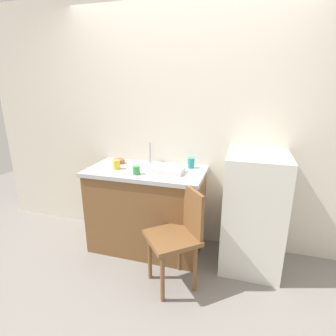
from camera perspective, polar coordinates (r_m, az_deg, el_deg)
ground_plane at (r=2.53m, az=-2.21°, el=-25.28°), size 8.00×8.00×0.00m
back_wall at (r=2.85m, az=4.02°, el=9.00°), size 4.80×0.10×2.60m
cabinet_base at (r=2.89m, az=-4.53°, el=-9.11°), size 1.15×0.60×0.85m
countertop at (r=2.72m, az=-4.75°, el=-0.66°), size 1.19×0.64×0.04m
faucet at (r=2.92m, az=-3.91°, el=3.33°), size 0.02×0.02×0.22m
refrigerator at (r=2.67m, az=17.79°, el=-8.95°), size 0.54×0.59×1.13m
chair at (r=2.34m, az=2.25°, el=-13.85°), size 0.56×0.56×0.89m
dish_tray at (r=2.59m, az=0.23°, el=-0.48°), size 0.28×0.20×0.05m
terracotta_bowl at (r=2.97m, az=-10.53°, el=1.46°), size 0.13×0.13×0.04m
cup_green at (r=2.56m, az=-6.82°, el=-0.46°), size 0.07×0.07×0.08m
cup_yellow at (r=2.75m, az=-11.03°, el=0.75°), size 0.07×0.07×0.09m
cup_teal at (r=2.74m, az=4.97°, el=1.07°), size 0.07×0.07×0.10m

